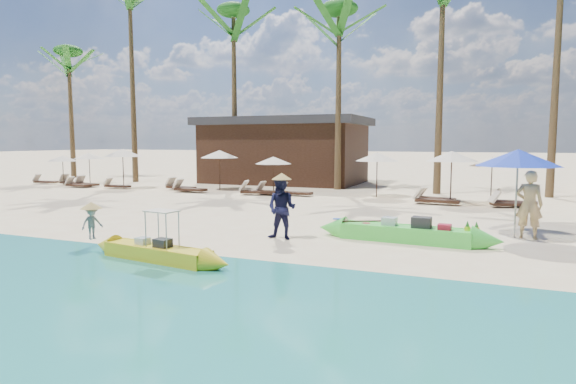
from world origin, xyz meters
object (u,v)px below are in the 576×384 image
at_px(green_canoe, 405,233).
at_px(yellow_canoe, 157,253).
at_px(blue_umbrella, 518,158).
at_px(tourist, 529,204).

relative_size(green_canoe, yellow_canoe, 1.23).
height_order(green_canoe, blue_umbrella, blue_umbrella).
bearing_deg(yellow_canoe, blue_umbrella, 46.05).
bearing_deg(blue_umbrella, yellow_canoe, -141.75).
bearing_deg(green_canoe, blue_umbrella, 35.47).
bearing_deg(blue_umbrella, tourist, -5.85).
relative_size(green_canoe, tourist, 2.88).
xyz_separation_m(green_canoe, yellow_canoe, (-4.95, -4.35, -0.05)).
bearing_deg(green_canoe, tourist, 32.12).
height_order(tourist, blue_umbrella, blue_umbrella).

